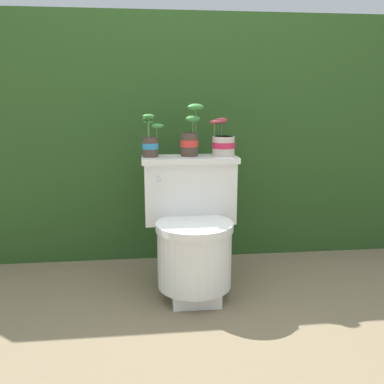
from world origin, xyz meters
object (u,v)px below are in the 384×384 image
toilet (193,230)px  potted_plant_midleft (190,138)px  potted_plant_left (150,141)px  potted_plant_middle (223,143)px

toilet → potted_plant_midleft: 0.48m
toilet → potted_plant_left: (-0.20, 0.15, 0.44)m
potted_plant_middle → toilet: bearing=-141.6°
toilet → potted_plant_middle: (0.18, 0.14, 0.43)m
potted_plant_left → potted_plant_midleft: potted_plant_midleft is taller
toilet → potted_plant_middle: 0.49m
toilet → potted_plant_left: size_ratio=3.13×
toilet → potted_plant_midleft: (0.00, 0.15, 0.46)m
toilet → potted_plant_left: 0.51m
potted_plant_midleft → potted_plant_middle: bearing=-3.7°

